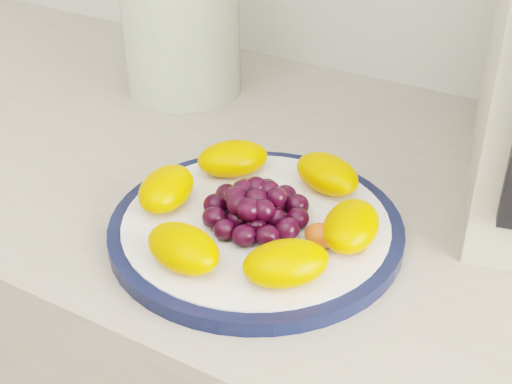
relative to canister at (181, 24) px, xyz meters
The scene contains 4 objects.
plate_rim 0.37m from the canister, 43.69° to the right, with size 0.29×0.29×0.01m, color #0C1433.
plate_face 0.37m from the canister, 43.69° to the right, with size 0.26×0.26×0.02m, color white.
canister is the anchor object (origin of this frame).
fruit_plate 0.37m from the canister, 43.36° to the right, with size 0.25×0.25×0.04m.
Camera 1 is at (0.28, 0.58, 1.31)m, focal length 50.00 mm.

